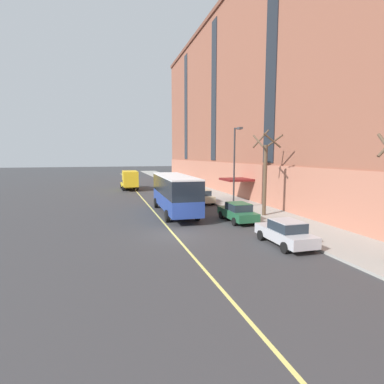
% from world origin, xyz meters
% --- Properties ---
extents(ground_plane, '(260.00, 260.00, 0.00)m').
position_xyz_m(ground_plane, '(0.00, 0.00, 0.00)').
color(ground_plane, '#38383A').
extents(sidewalk, '(4.87, 160.00, 0.15)m').
position_xyz_m(sidewalk, '(9.28, 3.00, 0.07)').
color(sidewalk, '#9E9B93').
rests_on(sidewalk, ground).
extents(city_bus, '(3.07, 10.88, 3.58)m').
position_xyz_m(city_bus, '(1.47, 7.18, 2.08)').
color(city_bus, navy).
rests_on(city_bus, ground).
extents(parked_car_silver_0, '(1.96, 4.37, 1.56)m').
position_xyz_m(parked_car_silver_0, '(5.67, -4.25, 0.78)').
color(parked_car_silver_0, '#B7B7BC').
rests_on(parked_car_silver_0, ground).
extents(parked_car_champagne_1, '(2.06, 4.50, 1.56)m').
position_xyz_m(parked_car_champagne_1, '(5.74, 12.39, 0.78)').
color(parked_car_champagne_1, '#BCAD89').
rests_on(parked_car_champagne_1, ground).
extents(parked_car_green_2, '(1.96, 4.53, 1.56)m').
position_xyz_m(parked_car_green_2, '(5.71, 2.63, 0.78)').
color(parked_car_green_2, '#23603D').
rests_on(parked_car_green_2, ground).
extents(parked_car_darkgray_4, '(2.00, 4.74, 1.56)m').
position_xyz_m(parked_car_darkgray_4, '(5.65, 20.25, 0.78)').
color(parked_car_darkgray_4, '#4C4C51').
rests_on(parked_car_darkgray_4, ground).
extents(parked_car_white_5, '(2.00, 4.69, 1.56)m').
position_xyz_m(parked_car_white_5, '(5.65, 27.27, 0.78)').
color(parked_car_white_5, silver).
rests_on(parked_car_white_5, ground).
extents(parked_car_black_7, '(2.05, 4.67, 1.56)m').
position_xyz_m(parked_car_black_7, '(5.71, 33.56, 0.78)').
color(parked_car_black_7, black).
rests_on(parked_car_black_7, ground).
extents(box_truck, '(2.44, 7.05, 2.97)m').
position_xyz_m(box_truck, '(-0.96, 28.36, 1.70)').
color(box_truck, gold).
rests_on(box_truck, ground).
extents(taxi_cab, '(2.12, 4.39, 1.56)m').
position_xyz_m(taxi_cab, '(-1.27, 29.38, 0.78)').
color(taxi_cab, yellow).
rests_on(taxi_cab, ground).
extents(street_tree_mid_block, '(2.18, 2.27, 7.53)m').
position_xyz_m(street_tree_mid_block, '(8.77, 3.73, 3.96)').
color(street_tree_mid_block, brown).
rests_on(street_tree_mid_block, sidewalk).
extents(street_lamp, '(0.36, 1.48, 7.88)m').
position_xyz_m(street_lamp, '(7.45, 7.14, 4.90)').
color(street_lamp, '#2D2D30').
rests_on(street_lamp, sidewalk).
extents(lane_centerline, '(0.16, 140.00, 0.01)m').
position_xyz_m(lane_centerline, '(-0.23, 3.00, 0.00)').
color(lane_centerline, '#E0D66B').
rests_on(lane_centerline, ground).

